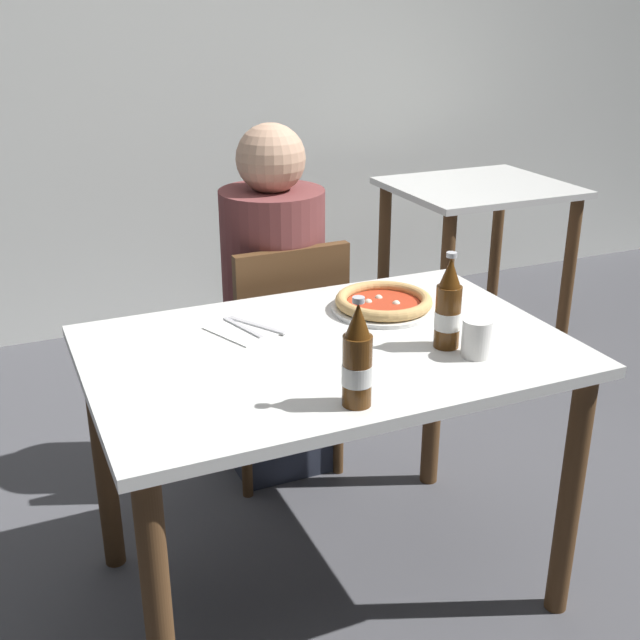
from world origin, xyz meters
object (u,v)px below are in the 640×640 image
at_px(chair_behind_table, 281,346).
at_px(paper_cup, 477,338).
at_px(dining_table_main, 328,386).
at_px(napkin_with_cutlery, 250,328).
at_px(dining_table_background, 477,217).
at_px(beer_bottle_left, 448,308).
at_px(beer_bottle_center, 357,361).
at_px(diner_seated, 274,312).
at_px(pizza_margherita_near, 384,303).

bearing_deg(chair_behind_table, paper_cup, 102.71).
height_order(dining_table_main, chair_behind_table, chair_behind_table).
distance_m(dining_table_main, napkin_with_cutlery, 0.26).
height_order(dining_table_background, paper_cup, paper_cup).
bearing_deg(paper_cup, beer_bottle_left, 114.24).
xyz_separation_m(beer_bottle_left, beer_bottle_center, (-0.34, -0.19, 0.00)).
relative_size(chair_behind_table, diner_seated, 0.70).
xyz_separation_m(dining_table_main, napkin_with_cutlery, (-0.14, 0.18, 0.12)).
relative_size(chair_behind_table, beer_bottle_left, 3.44).
xyz_separation_m(diner_seated, paper_cup, (0.20, -0.86, 0.21)).
bearing_deg(diner_seated, dining_table_main, -98.57).
xyz_separation_m(pizza_margherita_near, beer_bottle_left, (0.03, -0.29, 0.08)).
bearing_deg(diner_seated, pizza_margherita_near, -73.98).
height_order(diner_seated, paper_cup, diner_seated).
bearing_deg(beer_bottle_left, napkin_with_cutlery, 143.34).
height_order(dining_table_main, paper_cup, paper_cup).
distance_m(beer_bottle_left, beer_bottle_center, 0.39).
height_order(dining_table_main, beer_bottle_center, beer_bottle_center).
relative_size(dining_table_main, napkin_with_cutlery, 5.12).
height_order(beer_bottle_center, paper_cup, beer_bottle_center).
relative_size(chair_behind_table, dining_table_background, 1.06).
bearing_deg(chair_behind_table, diner_seated, -89.49).
distance_m(dining_table_main, beer_bottle_center, 0.39).
bearing_deg(diner_seated, paper_cup, -76.69).
bearing_deg(chair_behind_table, napkin_with_cutlery, 58.79).
relative_size(diner_seated, beer_bottle_center, 4.89).
bearing_deg(chair_behind_table, beer_bottle_left, 101.55).
relative_size(dining_table_background, paper_cup, 8.42).
bearing_deg(napkin_with_cutlery, pizza_margherita_near, -3.21).
relative_size(dining_table_main, dining_table_background, 1.50).
relative_size(diner_seated, paper_cup, 12.73).
distance_m(chair_behind_table, dining_table_background, 1.54).
bearing_deg(diner_seated, chair_behind_table, -88.19).
distance_m(dining_table_background, napkin_with_cutlery, 1.99).
height_order(beer_bottle_left, paper_cup, beer_bottle_left).
height_order(pizza_margherita_near, napkin_with_cutlery, pizza_margherita_near).
relative_size(diner_seated, beer_bottle_left, 4.89).
bearing_deg(beer_bottle_left, pizza_margherita_near, 95.16).
relative_size(diner_seated, pizza_margherita_near, 4.12).
xyz_separation_m(dining_table_main, beer_bottle_left, (0.27, -0.13, 0.22)).
relative_size(dining_table_main, beer_bottle_left, 4.86).
height_order(dining_table_main, pizza_margherita_near, pizza_margherita_near).
bearing_deg(paper_cup, dining_table_main, 146.15).
bearing_deg(pizza_margherita_near, beer_bottle_left, -84.84).
bearing_deg(chair_behind_table, dining_table_main, 79.29).
height_order(dining_table_main, napkin_with_cutlery, napkin_with_cutlery).
xyz_separation_m(dining_table_main, diner_seated, (0.10, 0.66, -0.05)).
bearing_deg(beer_bottle_left, paper_cup, -65.76).
distance_m(dining_table_main, chair_behind_table, 0.64).
relative_size(beer_bottle_left, beer_bottle_center, 1.00).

